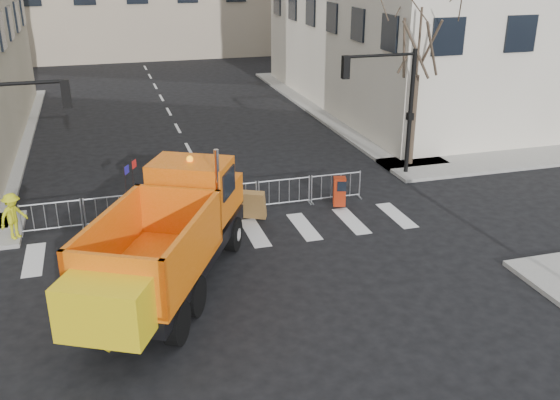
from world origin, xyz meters
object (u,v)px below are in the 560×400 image
object	(u,v)px
cop_a	(185,198)
worker	(13,216)
plow_truck	(168,236)
newspaper_box	(339,191)
cop_c	(223,202)
cop_b	(210,208)

from	to	relation	value
cop_a	worker	bearing A→B (deg)	-3.36
plow_truck	newspaper_box	xyz separation A→B (m)	(6.85, 4.35, -1.02)
cop_c	worker	bearing A→B (deg)	-69.69
cop_a	cop_b	distance (m)	1.08
plow_truck	cop_c	distance (m)	4.91
cop_a	worker	distance (m)	5.66
plow_truck	worker	distance (m)	6.58
cop_b	newspaper_box	size ratio (longest dim) A/B	1.49
plow_truck	worker	xyz separation A→B (m)	(-4.56, 4.68, -0.77)
cop_c	worker	distance (m)	6.97
cop_c	worker	size ratio (longest dim) A/B	1.04
plow_truck	newspaper_box	size ratio (longest dim) A/B	9.14
plow_truck	cop_c	size ratio (longest dim) A/B	6.09
plow_truck	cop_a	size ratio (longest dim) A/B	4.98
cop_b	worker	bearing A→B (deg)	8.86
cop_c	worker	xyz separation A→B (m)	(-6.95, 0.48, 0.12)
cop_a	cop_b	world-z (taller)	cop_a
newspaper_box	cop_c	bearing A→B (deg)	-161.63
cop_c	cop_a	bearing A→B (deg)	-81.90
cop_c	cop_b	bearing A→B (deg)	-30.10
cop_a	newspaper_box	distance (m)	5.76
cop_b	cop_c	world-z (taller)	cop_c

